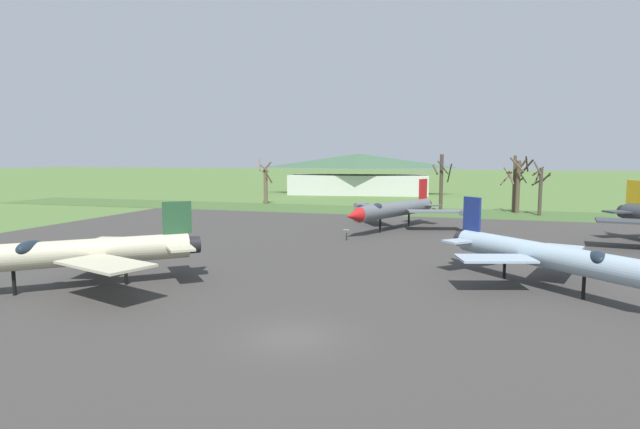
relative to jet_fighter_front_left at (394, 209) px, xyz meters
The scene contains 13 objects.
ground_plane 33.12m from the jet_fighter_front_left, 88.45° to the right, with size 600.00×600.00×0.00m, color #4C6B33.
asphalt_apron 16.18m from the jet_fighter_front_left, 86.80° to the right, with size 75.47×56.73×0.05m, color #383533.
grass_verge_strip 18.50m from the jet_fighter_front_left, 87.20° to the left, with size 135.47×12.00×0.06m, color #3D5A2B.
jet_fighter_front_left is the anchor object (origin of this frame).
info_placard_front_left 8.77m from the jet_fighter_front_left, 110.28° to the right, with size 0.50×0.33×1.05m.
jet_fighter_front_right 32.51m from the jet_fighter_front_left, 114.89° to the right, with size 13.02×12.20×4.85m.
jet_fighter_rear_center 24.88m from the jet_fighter_front_left, 60.92° to the right, with size 11.97×11.94×4.91m.
bare_tree_far_left 33.82m from the jet_fighter_front_left, 135.89° to the left, with size 2.40×2.30×7.26m.
bare_tree_left_of_center 19.31m from the jet_fighter_front_left, 79.70° to the left, with size 2.74×2.69×7.89m.
bare_tree_center 25.33m from the jet_fighter_front_left, 59.40° to the left, with size 3.51×3.51×7.73m.
bare_tree_right_of_center 24.67m from the jet_fighter_front_left, 57.09° to the left, with size 3.19×3.18×7.71m.
bare_tree_far_right 24.37m from the jet_fighter_front_left, 49.43° to the left, with size 2.39×2.34×6.98m.
visitor_building 51.78m from the jet_fighter_front_left, 106.73° to the left, with size 29.97×14.58×8.19m.
Camera 1 is at (7.21, -19.56, 7.52)m, focal length 28.92 mm.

